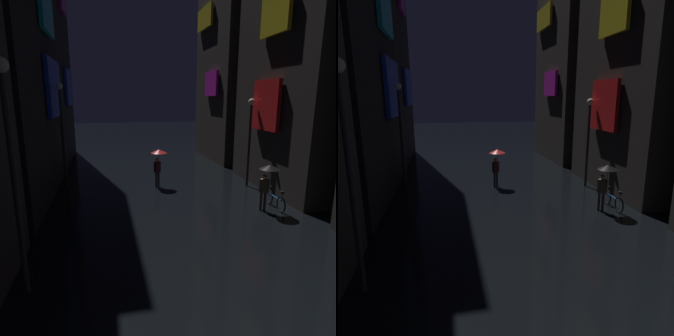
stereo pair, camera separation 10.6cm
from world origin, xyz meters
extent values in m
cube|color=#264CF9|center=(-5.35, 15.39, 5.40)|extent=(0.20, 3.75, 2.92)
cube|color=#19D8F2|center=(-5.35, 15.03, 9.18)|extent=(0.20, 3.14, 2.36)
cube|color=#232328|center=(-7.50, 22.49, 11.34)|extent=(4.00, 8.98, 22.67)
cube|color=#264CF9|center=(-5.35, 23.03, 5.66)|extent=(0.20, 3.99, 2.65)
cube|color=red|center=(5.35, 12.51, 4.55)|extent=(0.20, 2.38, 2.55)
cube|color=yellow|center=(5.35, 12.24, 8.84)|extent=(0.20, 2.40, 1.96)
cube|color=#2D2826|center=(7.50, 21.53, 10.75)|extent=(4.00, 7.07, 21.49)
cube|color=#F226D8|center=(5.35, 20.74, 5.96)|extent=(0.20, 2.45, 1.81)
cube|color=yellow|center=(5.35, 22.69, 11.03)|extent=(0.20, 3.20, 1.61)
cylinder|color=#2D2D38|center=(-0.12, 14.21, 0.42)|extent=(0.12, 0.12, 0.85)
cylinder|color=#2D2D38|center=(0.03, 14.31, 0.42)|extent=(0.12, 0.12, 0.85)
cube|color=#4C1E23|center=(-0.05, 14.26, 1.15)|extent=(0.40, 0.37, 0.60)
sphere|color=beige|center=(-0.05, 14.26, 1.56)|extent=(0.22, 0.22, 0.22)
cylinder|color=#4C1E23|center=(0.08, 14.40, 1.20)|extent=(0.09, 0.09, 0.50)
cylinder|color=slate|center=(0.08, 14.40, 1.53)|extent=(0.02, 0.02, 0.77)
cone|color=red|center=(0.08, 14.40, 2.02)|extent=(0.90, 0.90, 0.20)
cylinder|color=#38332D|center=(3.84, 9.74, 0.42)|extent=(0.12, 0.12, 0.85)
cylinder|color=#38332D|center=(3.96, 9.61, 0.42)|extent=(0.12, 0.12, 0.85)
cube|color=brown|center=(3.90, 9.67, 1.15)|extent=(0.39, 0.40, 0.60)
sphere|color=tan|center=(3.90, 9.67, 1.56)|extent=(0.22, 0.22, 0.22)
cylinder|color=brown|center=(4.06, 9.57, 1.20)|extent=(0.09, 0.09, 0.50)
cylinder|color=slate|center=(4.06, 9.57, 1.53)|extent=(0.02, 0.02, 0.77)
cone|color=black|center=(4.06, 9.57, 2.02)|extent=(0.90, 0.90, 0.20)
torus|color=black|center=(4.63, 10.40, 0.36)|extent=(0.10, 0.72, 0.72)
torus|color=black|center=(4.57, 9.30, 0.36)|extent=(0.10, 0.72, 0.72)
cylinder|color=#1E59A5|center=(4.60, 9.85, 0.54)|extent=(0.10, 1.00, 0.05)
cylinder|color=#1E59A5|center=(4.57, 9.30, 0.71)|extent=(0.04, 0.04, 0.40)
cube|color=black|center=(4.57, 9.30, 0.93)|extent=(0.13, 0.25, 0.06)
cylinder|color=black|center=(4.63, 10.40, 0.91)|extent=(0.05, 0.45, 0.03)
cylinder|color=#2D2D33|center=(-5.00, 14.86, 2.66)|extent=(0.14, 0.14, 5.32)
sphere|color=#F9EFCC|center=(-5.00, 14.86, 5.50)|extent=(0.36, 0.36, 0.36)
cylinder|color=#2D2D33|center=(5.00, 13.41, 2.26)|extent=(0.14, 0.14, 4.53)
sphere|color=#F9EFCC|center=(5.00, 13.41, 4.71)|extent=(0.36, 0.36, 0.36)
cylinder|color=#2D2D33|center=(-5.00, 5.68, 2.72)|extent=(0.14, 0.14, 5.45)
camera|label=1|loc=(-2.85, -1.78, 4.94)|focal=32.00mm
camera|label=2|loc=(-2.75, -1.80, 4.94)|focal=32.00mm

